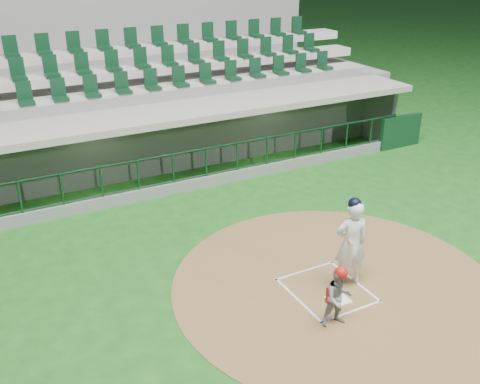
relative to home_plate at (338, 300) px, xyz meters
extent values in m
plane|color=#164F16|center=(0.00, 0.70, -0.02)|extent=(120.00, 120.00, 0.00)
cylinder|color=brown|center=(0.30, 0.50, -0.02)|extent=(7.20, 7.20, 0.01)
cube|color=white|center=(0.00, 0.00, 0.00)|extent=(0.43, 0.43, 0.02)
cube|color=white|center=(-0.75, 0.40, 0.00)|extent=(0.05, 1.80, 0.01)
cube|color=white|center=(0.75, 0.40, 0.00)|extent=(0.05, 1.80, 0.01)
cube|color=silver|center=(0.00, 1.25, 0.00)|extent=(1.55, 0.05, 0.01)
cube|color=white|center=(0.00, -0.45, 0.00)|extent=(1.55, 0.05, 0.01)
cube|color=slate|center=(0.00, 8.20, -0.57)|extent=(15.00, 3.00, 0.10)
cube|color=gray|center=(0.00, 9.80, 0.83)|extent=(15.00, 0.20, 2.70)
cube|color=#A6A493|center=(0.00, 9.68, 1.08)|extent=(13.50, 0.04, 0.90)
cube|color=slate|center=(7.50, 8.20, 0.83)|extent=(0.20, 3.00, 2.70)
cube|color=gray|center=(0.00, 7.95, 2.28)|extent=(15.40, 3.50, 0.20)
cube|color=slate|center=(0.00, 6.65, 0.13)|extent=(15.00, 0.15, 0.40)
cube|color=black|center=(0.00, 6.65, 1.70)|extent=(15.00, 0.01, 0.95)
cube|color=brown|center=(0.00, 9.25, -0.30)|extent=(12.75, 0.40, 0.45)
cube|color=white|center=(-3.00, 8.20, 2.15)|extent=(1.30, 0.35, 0.04)
cube|color=white|center=(3.00, 8.20, 2.15)|extent=(1.30, 0.35, 0.04)
cube|color=black|center=(7.80, 6.60, 0.58)|extent=(1.80, 0.18, 1.20)
imported|color=maroon|center=(-3.85, 8.91, 0.38)|extent=(1.27, 0.86, 1.81)
imported|color=maroon|center=(-2.22, 9.14, 0.24)|extent=(0.97, 0.60, 1.53)
imported|color=maroon|center=(1.51, 8.93, 0.36)|extent=(0.95, 0.70, 1.77)
imported|color=maroon|center=(5.57, 9.01, 0.24)|extent=(1.47, 0.71, 1.52)
cube|color=slate|center=(0.00, 11.45, 1.13)|extent=(17.00, 6.50, 2.50)
cube|color=#A19D92|center=(0.00, 9.95, 2.28)|extent=(16.60, 0.95, 0.30)
cube|color=#ACA59C|center=(0.00, 10.90, 2.83)|extent=(16.60, 0.95, 0.30)
cube|color=#ABA49A|center=(0.00, 11.85, 3.38)|extent=(16.60, 0.95, 0.30)
cube|color=slate|center=(0.00, 14.80, 2.50)|extent=(17.00, 0.25, 5.05)
imported|color=white|center=(0.57, 0.43, 0.99)|extent=(0.82, 0.64, 1.99)
sphere|color=black|center=(0.57, 0.43, 1.92)|extent=(0.28, 0.28, 0.28)
cylinder|color=#A4844B|center=(0.32, 0.18, 1.23)|extent=(0.58, 0.79, 0.39)
imported|color=gray|center=(-0.51, -0.60, 0.60)|extent=(0.68, 0.57, 1.23)
sphere|color=#A61911|center=(-0.51, -0.60, 1.17)|extent=(0.26, 0.26, 0.26)
cube|color=#B21313|center=(-0.51, -0.45, 0.60)|extent=(0.32, 0.10, 0.35)
camera|label=1|loc=(-6.15, -7.22, 6.75)|focal=40.00mm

